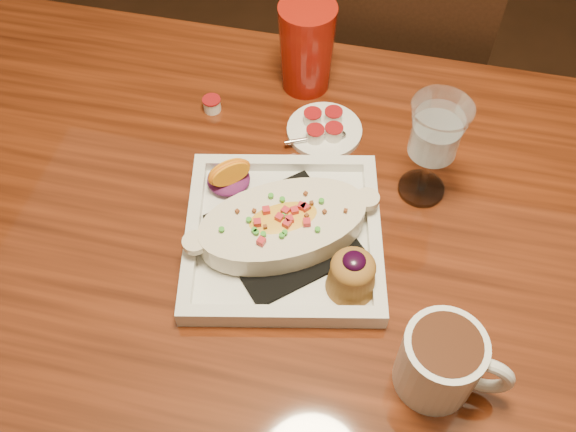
% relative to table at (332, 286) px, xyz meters
% --- Properties ---
extents(floor, '(7.00, 7.00, 0.00)m').
position_rel_table_xyz_m(floor, '(0.00, 0.00, -0.65)').
color(floor, black).
rests_on(floor, ground).
extents(table, '(1.50, 0.90, 0.75)m').
position_rel_table_xyz_m(table, '(0.00, 0.00, 0.00)').
color(table, maroon).
rests_on(table, floor).
extents(chair_far, '(0.42, 0.42, 0.93)m').
position_rel_table_xyz_m(chair_far, '(-0.00, 0.63, -0.15)').
color(chair_far, black).
rests_on(chair_far, floor).
extents(plate, '(0.33, 0.33, 0.08)m').
position_rel_table_xyz_m(plate, '(-0.07, -0.00, 0.13)').
color(plate, white).
rests_on(plate, table).
extents(coffee_mug, '(0.14, 0.10, 0.10)m').
position_rel_table_xyz_m(coffee_mug, '(0.15, -0.16, 0.15)').
color(coffee_mug, white).
rests_on(coffee_mug, table).
extents(goblet, '(0.08, 0.08, 0.18)m').
position_rel_table_xyz_m(goblet, '(0.11, 0.14, 0.22)').
color(goblet, silver).
rests_on(goblet, table).
extents(saucer, '(0.12, 0.12, 0.08)m').
position_rel_table_xyz_m(saucer, '(-0.06, 0.22, 0.11)').
color(saucer, white).
rests_on(saucer, table).
extents(creamer_loose, '(0.03, 0.03, 0.02)m').
position_rel_table_xyz_m(creamer_loose, '(-0.25, 0.23, 0.11)').
color(creamer_loose, white).
rests_on(creamer_loose, table).
extents(red_tumbler, '(0.09, 0.09, 0.16)m').
position_rel_table_xyz_m(red_tumbler, '(-0.11, 0.33, 0.18)').
color(red_tumbler, '#9F160B').
rests_on(red_tumbler, table).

